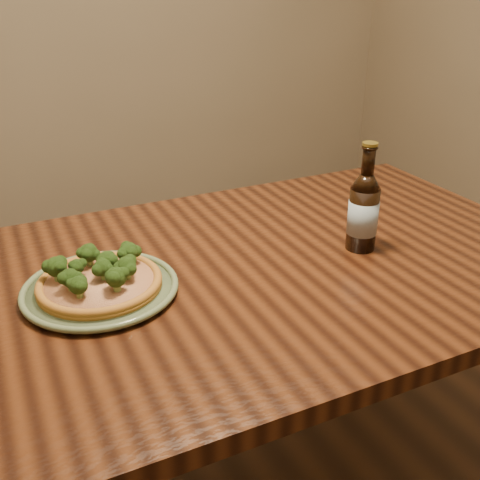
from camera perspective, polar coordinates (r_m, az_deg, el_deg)
name	(u,v)px	position (r m, az deg, el deg)	size (l,w,h in m)	color
table	(227,305)	(1.28, -1.35, -6.62)	(1.60, 0.90, 0.75)	#401E0D
plate	(100,288)	(1.17, -14.00, -4.80)	(0.32, 0.32, 0.02)	#61704D
pizza	(99,279)	(1.17, -14.12, -3.91)	(0.25, 0.25, 0.07)	#AC6E26
beer_bottle	(363,211)	(1.32, 12.43, 2.91)	(0.07, 0.07, 0.26)	black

